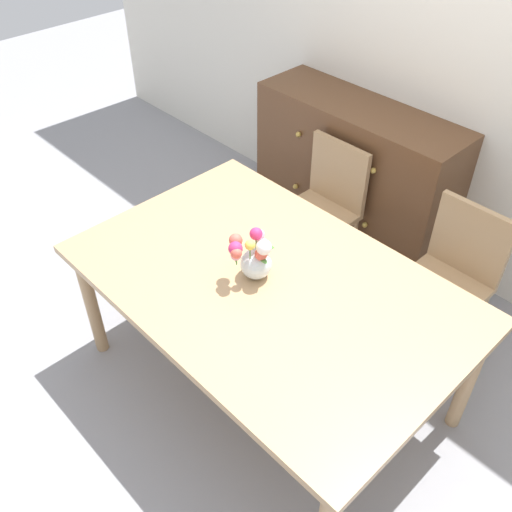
# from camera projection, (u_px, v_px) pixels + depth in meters

# --- Properties ---
(ground_plane) EXTENTS (12.00, 12.00, 0.00)m
(ground_plane) POSITION_uv_depth(u_px,v_px,m) (267.00, 382.00, 3.12)
(ground_plane) COLOR #939399
(back_wall) EXTENTS (7.00, 0.10, 2.80)m
(back_wall) POSITION_uv_depth(u_px,v_px,m) (482.00, 54.00, 3.04)
(back_wall) COLOR silver
(back_wall) RESTS_ON ground_plane
(dining_table) EXTENTS (1.84, 1.20, 0.77)m
(dining_table) POSITION_uv_depth(u_px,v_px,m) (269.00, 292.00, 2.66)
(dining_table) COLOR tan
(dining_table) RESTS_ON ground_plane
(chair_left) EXTENTS (0.42, 0.42, 0.90)m
(chair_left) POSITION_uv_depth(u_px,v_px,m) (325.00, 203.00, 3.52)
(chair_left) COLOR tan
(chair_left) RESTS_ON ground_plane
(chair_right) EXTENTS (0.42, 0.42, 0.90)m
(chair_right) POSITION_uv_depth(u_px,v_px,m) (452.00, 273.00, 3.02)
(chair_right) COLOR tan
(chair_right) RESTS_ON ground_plane
(dresser) EXTENTS (1.40, 0.47, 1.00)m
(dresser) POSITION_uv_depth(u_px,v_px,m) (353.00, 176.00, 3.78)
(dresser) COLOR brown
(dresser) RESTS_ON ground_plane
(flower_vase) EXTENTS (0.19, 0.21, 0.26)m
(flower_vase) POSITION_uv_depth(u_px,v_px,m) (254.00, 257.00, 2.56)
(flower_vase) COLOR silver
(flower_vase) RESTS_ON dining_table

